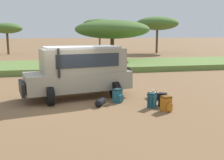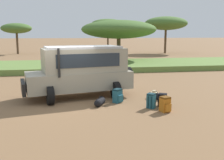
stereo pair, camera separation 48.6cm
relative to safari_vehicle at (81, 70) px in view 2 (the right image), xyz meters
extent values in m
plane|color=olive|center=(-0.68, -0.93, -1.29)|extent=(320.00, 320.00, 0.00)
cube|color=olive|center=(-0.68, 10.55, -1.07)|extent=(120.00, 7.00, 0.44)
cube|color=gray|center=(-0.11, -0.02, -0.47)|extent=(5.18, 2.82, 0.84)
cube|color=gray|center=(0.14, 0.03, 0.50)|extent=(4.10, 2.50, 1.10)
cube|color=#232D38|center=(-1.36, -0.27, 0.45)|extent=(0.36, 1.54, 0.77)
cube|color=#232D38|center=(0.31, -0.86, 0.55)|extent=(2.89, 0.61, 0.60)
cube|color=#232D38|center=(-0.04, 0.91, 0.55)|extent=(2.89, 0.61, 0.60)
cube|color=#B7B7B7|center=(0.09, 0.02, 1.10)|extent=(3.70, 2.35, 0.10)
cube|color=black|center=(-2.63, -0.52, -0.64)|extent=(0.47, 1.62, 0.56)
cylinder|color=black|center=(-1.00, -1.19, 0.50)|extent=(0.10, 0.10, 1.25)
cylinder|color=black|center=(-1.41, -1.27, -0.89)|extent=(0.43, 0.84, 0.80)
cylinder|color=black|center=(-1.79, 0.63, -0.89)|extent=(0.43, 0.84, 0.80)
cylinder|color=black|center=(1.57, -0.67, -0.89)|extent=(0.43, 0.84, 0.80)
cylinder|color=black|center=(1.19, 1.23, -0.89)|extent=(0.43, 0.84, 0.80)
cylinder|color=black|center=(2.43, 0.49, -0.32)|extent=(0.36, 0.76, 0.74)
cube|color=#235B6B|center=(1.51, -1.40, -1.02)|extent=(0.47, 0.46, 0.55)
cube|color=#235B6B|center=(1.63, -1.53, -1.09)|extent=(0.27, 0.25, 0.30)
cube|color=#13323A|center=(1.51, -1.40, -0.71)|extent=(0.47, 0.46, 0.07)
cylinder|color=#13323A|center=(1.48, -1.22, -1.02)|extent=(0.04, 0.04, 0.47)
cylinder|color=#13323A|center=(1.34, -1.33, -1.02)|extent=(0.04, 0.04, 0.47)
cube|color=#235B6B|center=(2.71, -2.51, -1.02)|extent=(0.40, 0.40, 0.55)
cube|color=#235B6B|center=(2.82, -2.39, -1.09)|extent=(0.23, 0.22, 0.30)
cube|color=#13323A|center=(2.71, -2.51, -0.71)|extent=(0.40, 0.40, 0.07)
cylinder|color=#13323A|center=(2.55, -2.57, -1.02)|extent=(0.04, 0.04, 0.47)
cylinder|color=#13323A|center=(2.66, -2.67, -1.02)|extent=(0.04, 0.04, 0.47)
cube|color=black|center=(3.26, -2.34, -1.05)|extent=(0.44, 0.41, 0.48)
cube|color=black|center=(3.18, -2.50, -1.11)|extent=(0.27, 0.19, 0.27)
cube|color=black|center=(3.26, -2.34, -0.78)|extent=(0.43, 0.42, 0.07)
cylinder|color=black|center=(3.40, -2.23, -1.05)|extent=(0.04, 0.04, 0.41)
cylinder|color=black|center=(3.26, -2.16, -1.05)|extent=(0.04, 0.04, 0.41)
cube|color=#B26619|center=(3.08, -3.08, -1.02)|extent=(0.43, 0.41, 0.54)
cube|color=#B26619|center=(3.15, -3.26, -1.09)|extent=(0.27, 0.16, 0.30)
cube|color=#62380E|center=(3.08, -3.08, -0.72)|extent=(0.42, 0.42, 0.07)
cylinder|color=#62380E|center=(3.10, -2.89, -1.02)|extent=(0.04, 0.04, 0.46)
cylinder|color=#62380E|center=(2.96, -2.93, -1.02)|extent=(0.04, 0.04, 0.46)
cylinder|color=black|center=(3.39, -1.13, -1.14)|extent=(0.57, 0.62, 0.30)
sphere|color=black|center=(3.22, -0.92, -1.14)|extent=(0.29, 0.29, 0.29)
sphere|color=black|center=(3.56, -1.35, -1.14)|extent=(0.29, 0.29, 0.29)
torus|color=black|center=(3.39, -1.13, -0.97)|extent=(0.12, 0.14, 0.16)
cylinder|color=beige|center=(3.33, -1.05, -0.98)|extent=(0.34, 0.34, 0.02)
cylinder|color=beige|center=(3.33, -1.05, -0.93)|extent=(0.17, 0.17, 0.09)
cylinder|color=black|center=(0.68, -1.73, -1.14)|extent=(0.54, 0.68, 0.31)
sphere|color=black|center=(0.56, -2.00, -1.14)|extent=(0.31, 0.31, 0.31)
sphere|color=black|center=(0.81, -1.45, -1.14)|extent=(0.31, 0.31, 0.31)
torus|color=black|center=(0.68, -1.73, -0.96)|extent=(0.09, 0.16, 0.16)
cylinder|color=brown|center=(-7.88, 28.44, 0.27)|extent=(0.32, 0.32, 3.12)
ellipsoid|color=#476B2D|center=(-7.88, 28.44, 2.47)|extent=(4.41, 3.91, 1.51)
cylinder|color=brown|center=(4.50, 13.56, 0.03)|extent=(0.39, 0.39, 2.64)
ellipsoid|color=#476B2D|center=(4.50, 13.56, 2.13)|extent=(7.44, 7.47, 1.84)
cylinder|color=brown|center=(5.64, 27.95, 0.62)|extent=(0.26, 0.26, 3.84)
ellipsoid|color=#476B2D|center=(5.64, 27.95, 3.17)|extent=(5.05, 4.32, 1.49)
cylinder|color=brown|center=(14.32, 26.20, 0.54)|extent=(0.33, 0.33, 3.67)
ellipsoid|color=#476B2D|center=(14.32, 26.20, 3.24)|extent=(6.49, 6.14, 2.04)
camera|label=1|loc=(-1.11, -12.42, 1.74)|focal=42.00mm
camera|label=2|loc=(-0.64, -12.51, 1.74)|focal=42.00mm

